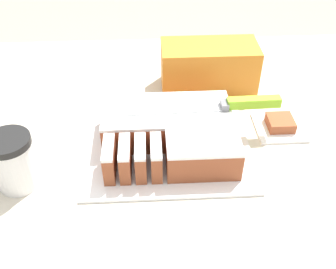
{
  "coord_description": "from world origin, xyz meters",
  "views": [
    {
      "loc": [
        -0.08,
        -0.66,
        1.47
      ],
      "look_at": [
        -0.04,
        -0.0,
        0.93
      ],
      "focal_mm": 42.0,
      "sensor_mm": 36.0,
      "label": 1
    }
  ],
  "objects_px": {
    "knife": "(232,104)",
    "brownie": "(280,123)",
    "storage_box": "(209,67)",
    "coffee_cup": "(14,161)",
    "cake": "(171,133)",
    "cake_board": "(168,148)"
  },
  "relations": [
    {
      "from": "knife",
      "to": "brownie",
      "type": "xyz_separation_m",
      "value": [
        0.12,
        0.01,
        -0.07
      ]
    },
    {
      "from": "brownie",
      "to": "storage_box",
      "type": "bearing_deg",
      "value": 127.53
    },
    {
      "from": "knife",
      "to": "brownie",
      "type": "bearing_deg",
      "value": -174.99
    },
    {
      "from": "brownie",
      "to": "storage_box",
      "type": "xyz_separation_m",
      "value": [
        -0.15,
        0.19,
        0.04
      ]
    },
    {
      "from": "storage_box",
      "to": "coffee_cup",
      "type": "bearing_deg",
      "value": -141.77
    },
    {
      "from": "knife",
      "to": "coffee_cup",
      "type": "bearing_deg",
      "value": 14.78
    },
    {
      "from": "cake",
      "to": "brownie",
      "type": "height_order",
      "value": "cake"
    },
    {
      "from": "brownie",
      "to": "storage_box",
      "type": "height_order",
      "value": "storage_box"
    },
    {
      "from": "cake_board",
      "to": "cake",
      "type": "distance_m",
      "value": 0.04
    },
    {
      "from": "cake_board",
      "to": "storage_box",
      "type": "bearing_deg",
      "value": 64.03
    },
    {
      "from": "cake_board",
      "to": "coffee_cup",
      "type": "relative_size",
      "value": 3.13
    },
    {
      "from": "coffee_cup",
      "to": "brownie",
      "type": "xyz_separation_m",
      "value": [
        0.58,
        0.15,
        -0.04
      ]
    },
    {
      "from": "cake_board",
      "to": "cake",
      "type": "height_order",
      "value": "cake"
    },
    {
      "from": "cake",
      "to": "knife",
      "type": "xyz_separation_m",
      "value": [
        0.14,
        0.04,
        0.04
      ]
    },
    {
      "from": "brownie",
      "to": "cake",
      "type": "bearing_deg",
      "value": -168.58
    },
    {
      "from": "cake_board",
      "to": "brownie",
      "type": "relative_size",
      "value": 6.09
    },
    {
      "from": "cake_board",
      "to": "brownie",
      "type": "bearing_deg",
      "value": 12.23
    },
    {
      "from": "cake",
      "to": "brownie",
      "type": "distance_m",
      "value": 0.27
    },
    {
      "from": "cake_board",
      "to": "knife",
      "type": "relative_size",
      "value": 1.03
    },
    {
      "from": "knife",
      "to": "cake",
      "type": "bearing_deg",
      "value": 14.24
    },
    {
      "from": "cake_board",
      "to": "knife",
      "type": "height_order",
      "value": "knife"
    },
    {
      "from": "cake_board",
      "to": "storage_box",
      "type": "distance_m",
      "value": 0.29
    }
  ]
}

